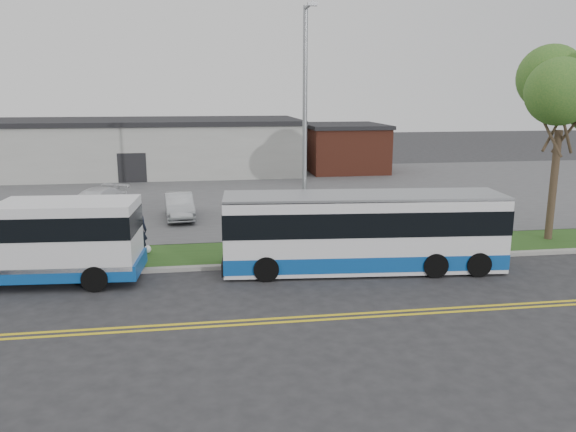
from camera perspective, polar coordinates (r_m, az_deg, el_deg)
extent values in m
plane|color=#28282B|center=(20.07, -5.43, -6.27)|extent=(140.00, 140.00, 0.00)
cube|color=yellow|center=(16.48, -4.64, -10.53)|extent=(70.00, 0.12, 0.01)
cube|color=yellow|center=(16.20, -4.56, -10.94)|extent=(70.00, 0.12, 0.01)
cube|color=#9E9B93|center=(21.09, -5.61, -5.12)|extent=(80.00, 0.30, 0.15)
cube|color=#254C19|center=(22.82, -5.86, -3.83)|extent=(80.00, 3.30, 0.10)
cube|color=#4C4C4F|center=(36.56, -6.99, 2.33)|extent=(80.00, 25.00, 0.10)
cube|color=#9E9E99|center=(46.47, -14.91, 6.59)|extent=(25.00, 10.00, 4.00)
cube|color=black|center=(46.32, -15.06, 9.27)|extent=(25.40, 10.40, 0.35)
cube|color=black|center=(41.69, -15.55, 4.68)|extent=(2.00, 0.15, 2.20)
cube|color=brown|center=(46.66, 5.67, 6.72)|extent=(6.00, 7.00, 3.60)
cube|color=black|center=(46.51, 5.73, 9.11)|extent=(6.30, 7.30, 0.30)
cylinder|color=#3C2E21|center=(26.90, 25.35, 2.82)|extent=(0.32, 0.32, 4.76)
ellipsoid|color=#2A5F21|center=(26.61, 26.11, 10.78)|extent=(5.20, 5.20, 4.42)
cylinder|color=gray|center=(22.21, 1.71, 8.39)|extent=(0.18, 0.18, 9.50)
cylinder|color=gray|center=(21.68, 2.15, 20.60)|extent=(0.12, 1.40, 0.12)
cube|color=gray|center=(21.04, 2.50, 20.71)|extent=(0.35, 0.18, 0.12)
cube|color=#0D4694|center=(21.22, -24.00, -4.69)|extent=(7.13, 2.81, 0.51)
cube|color=silver|center=(20.57, -21.32, -1.56)|extent=(4.67, 2.65, 2.16)
cube|color=black|center=(20.49, -21.40, -0.58)|extent=(4.69, 2.70, 0.77)
cylinder|color=black|center=(19.62, -19.01, -6.04)|extent=(0.88, 0.34, 0.86)
cylinder|color=black|center=(21.68, -17.62, -4.19)|extent=(0.88, 0.34, 0.86)
cube|color=white|center=(20.71, 7.64, -1.62)|extent=(10.28, 3.12, 2.67)
cube|color=#0D4694|center=(20.95, 7.56, -4.06)|extent=(10.30, 3.14, 0.55)
cube|color=black|center=(20.60, 7.68, -0.25)|extent=(10.32, 3.16, 0.87)
cube|color=black|center=(20.24, -6.40, -0.98)|extent=(0.26, 2.12, 1.47)
cube|color=black|center=(20.59, -6.49, -4.60)|extent=(0.30, 2.30, 0.46)
cube|color=gray|center=(20.43, 7.74, 2.07)|extent=(10.28, 3.12, 0.11)
cylinder|color=black|center=(19.53, -2.23, -5.39)|extent=(0.90, 0.37, 0.88)
cylinder|color=black|center=(21.61, -2.41, -3.63)|extent=(0.90, 0.37, 0.88)
cylinder|color=black|center=(20.58, 14.73, -4.86)|extent=(0.90, 0.37, 0.88)
cylinder|color=black|center=(22.57, 12.99, -3.24)|extent=(0.90, 0.37, 0.88)
cylinder|color=black|center=(21.13, 18.77, -4.67)|extent=(0.90, 0.37, 0.88)
cylinder|color=black|center=(23.07, 16.72, -3.12)|extent=(0.90, 0.37, 0.88)
imported|color=black|center=(22.87, -15.03, -1.46)|extent=(0.77, 0.56, 1.99)
imported|color=#ACB0B4|center=(29.20, -10.99, 1.01)|extent=(1.75, 4.02, 1.29)
imported|color=silver|center=(31.21, -19.08, 1.35)|extent=(3.55, 5.03, 1.35)
sphere|color=white|center=(22.88, -15.73, -3.66)|extent=(0.32, 0.32, 0.32)
sphere|color=white|center=(23.29, -14.12, -3.28)|extent=(0.32, 0.32, 0.32)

